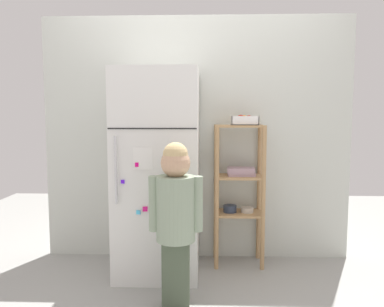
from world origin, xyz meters
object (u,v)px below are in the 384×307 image
Objects in this scene: refrigerator at (158,173)px; child_standing at (176,208)px; pantry_shelf_unit at (239,184)px; fruit_bin at (245,120)px.

refrigerator is 1.48× the size of child_standing.
child_standing is (0.19, -0.57, -0.15)m from refrigerator.
child_standing is 0.88m from pantry_shelf_unit.
fruit_bin is (0.04, -0.02, 0.54)m from pantry_shelf_unit.
refrigerator is 0.70m from pantry_shelf_unit.
refrigerator reaches higher than fruit_bin.
child_standing is at bearing -122.59° from pantry_shelf_unit.
child_standing is 0.92× the size of pantry_shelf_unit.
refrigerator is 0.83m from fruit_bin.
refrigerator is at bearing -167.26° from fruit_bin.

